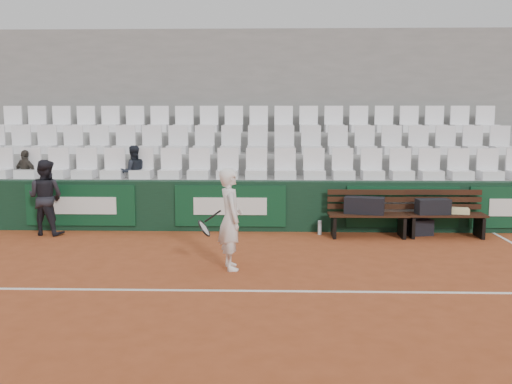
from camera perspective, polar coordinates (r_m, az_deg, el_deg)
name	(u,v)px	position (r m, az deg, el deg)	size (l,w,h in m)	color
ground	(224,291)	(7.70, -3.18, -9.85)	(80.00, 80.00, 0.00)	#9F4723
court_baseline	(224,291)	(7.69, -3.18, -9.82)	(18.00, 0.06, 0.01)	white
back_barrier	(244,206)	(11.46, -1.19, -1.38)	(18.00, 0.34, 1.00)	#10311F
grandstand_tier_front	(242,201)	(12.09, -1.37, -0.90)	(18.00, 0.95, 1.00)	gray
grandstand_tier_mid	(245,185)	(13.00, -1.15, 0.71)	(18.00, 0.95, 1.45)	gray
grandstand_tier_back	(246,171)	(13.91, -0.97, 2.12)	(18.00, 0.95, 1.90)	gray
grandstand_rear_wall	(247,119)	(14.47, -0.86, 7.30)	(18.00, 0.30, 4.40)	gray
seat_row_front	(242,163)	(11.82, -1.43, 2.88)	(11.90, 0.44, 0.63)	white
seat_row_mid	(244,140)	(12.73, -1.21, 5.26)	(11.90, 0.44, 0.63)	white
seat_row_back	(246,119)	(13.67, -1.01, 7.33)	(11.90, 0.44, 0.63)	white
bench_left	(368,225)	(11.09, 11.11, -3.29)	(1.50, 0.56, 0.45)	black
bench_right	(445,225)	(11.46, 18.37, -3.18)	(1.50, 0.56, 0.45)	black
sports_bag_left	(364,205)	(11.02, 10.78, -1.32)	(0.74, 0.32, 0.32)	black
sports_bag_right	(433,207)	(11.29, 17.27, -1.40)	(0.62, 0.29, 0.29)	black
towel	(459,211)	(11.53, 19.60, -1.78)	(0.37, 0.27, 0.10)	beige
sports_bag_ground	(418,227)	(11.51, 15.93, -3.40)	(0.50, 0.31, 0.31)	black
water_bottle_near	(320,228)	(11.18, 6.40, -3.56)	(0.08, 0.08, 0.27)	silver
water_bottle_far	(413,232)	(11.21, 15.42, -3.86)	(0.07, 0.07, 0.23)	silver
tennis_player	(230,219)	(8.58, -2.59, -2.71)	(0.74, 0.63, 1.54)	white
ball_kid	(45,197)	(11.75, -20.31, -0.51)	(0.71, 0.55, 1.46)	black
spectator_b	(25,153)	(12.92, -22.11, 3.63)	(0.61, 0.25, 1.03)	#36322B
spectator_c	(133,151)	(12.18, -12.22, 4.03)	(0.55, 0.43, 1.13)	black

